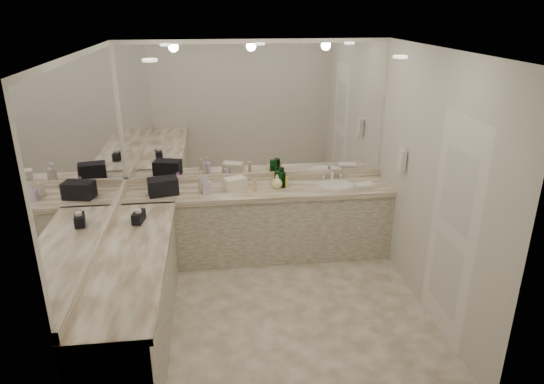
{
  "coord_description": "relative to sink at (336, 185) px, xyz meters",
  "views": [
    {
      "loc": [
        -0.51,
        -4.22,
        2.96
      ],
      "look_at": [
        0.06,
        0.4,
        1.16
      ],
      "focal_mm": 32.0,
      "sensor_mm": 36.0,
      "label": 1
    }
  ],
  "objects": [
    {
      "name": "amenity_bottle_3",
      "position": [
        -1.15,
        0.03,
        0.05
      ],
      "size": [
        0.04,
        0.04,
        0.09
      ],
      "primitive_type": "cylinder",
      "color": "white",
      "rests_on": "vanity_back_top"
    },
    {
      "name": "mirror_back",
      "position": [
        -0.95,
        0.29,
        0.88
      ],
      "size": [
        3.12,
        0.01,
        1.55
      ],
      "primitive_type": "cube",
      "color": "white",
      "rests_on": "wall_back"
    },
    {
      "name": "cream_cosmetic_case",
      "position": [
        -1.23,
        -0.01,
        0.08
      ],
      "size": [
        0.29,
        0.24,
        0.15
      ],
      "primitive_type": "cube",
      "rotation": [
        0.0,
        0.0,
        0.37
      ],
      "color": "#ECE3C6",
      "rests_on": "vanity_back_top"
    },
    {
      "name": "vanity_left_top",
      "position": [
        -2.24,
        -1.5,
        -0.03
      ],
      "size": [
        0.64,
        2.42,
        0.06
      ],
      "primitive_type": "cube",
      "color": "beige",
      "rests_on": "vanity_left_base"
    },
    {
      "name": "hand_towel",
      "position": [
        0.33,
        -0.1,
        0.02
      ],
      "size": [
        0.24,
        0.17,
        0.04
      ],
      "primitive_type": "cube",
      "rotation": [
        0.0,
        0.0,
        0.11
      ],
      "color": "white",
      "rests_on": "vanity_back_top"
    },
    {
      "name": "black_toiletry_bag",
      "position": [
        -2.07,
        -0.06,
        0.1
      ],
      "size": [
        0.37,
        0.28,
        0.19
      ],
      "primitive_type": "cube",
      "rotation": [
        0.0,
        0.0,
        0.22
      ],
      "color": "black",
      "rests_on": "vanity_back_top"
    },
    {
      "name": "backsplash_back",
      "position": [
        -0.95,
        0.28,
        0.05
      ],
      "size": [
        3.2,
        0.04,
        0.1
      ],
      "primitive_type": "cube",
      "color": "beige",
      "rests_on": "vanity_back_top"
    },
    {
      "name": "wall_left",
      "position": [
        -2.55,
        -1.2,
        0.41
      ],
      "size": [
        0.02,
        3.0,
        2.6
      ],
      "primitive_type": "cube",
      "color": "beige",
      "rests_on": "floor"
    },
    {
      "name": "green_bottle_2",
      "position": [
        -0.72,
        0.05,
        0.1
      ],
      "size": [
        0.07,
        0.07,
        0.19
      ],
      "primitive_type": "cylinder",
      "color": "#0C4B1A",
      "rests_on": "vanity_back_top"
    },
    {
      "name": "amenity_bottle_1",
      "position": [
        -1.01,
        -0.08,
        0.07
      ],
      "size": [
        0.05,
        0.05,
        0.13
      ],
      "primitive_type": "cylinder",
      "color": "#E0B28C",
      "rests_on": "vanity_back_top"
    },
    {
      "name": "wall_phone",
      "position": [
        0.61,
        -0.5,
        0.46
      ],
      "size": [
        0.06,
        0.1,
        0.24
      ],
      "primitive_type": "cube",
      "color": "white",
      "rests_on": "wall_right"
    },
    {
      "name": "backsplash_left",
      "position": [
        -2.53,
        -1.2,
        0.05
      ],
      "size": [
        0.04,
        3.0,
        0.1
      ],
      "primitive_type": "cube",
      "color": "beige",
      "rests_on": "vanity_left_top"
    },
    {
      "name": "amenity_bottle_0",
      "position": [
        -1.94,
        0.07,
        0.04
      ],
      "size": [
        0.05,
        0.05,
        0.07
      ],
      "primitive_type": "cylinder",
      "color": "#9966B2",
      "rests_on": "vanity_back_top"
    },
    {
      "name": "vanity_back_base",
      "position": [
        -0.95,
        0.0,
        -0.48
      ],
      "size": [
        3.2,
        0.6,
        0.84
      ],
      "primitive_type": "cube",
      "color": "beige",
      "rests_on": "floor"
    },
    {
      "name": "amenity_bottle_5",
      "position": [
        -1.31,
        0.07,
        0.05
      ],
      "size": [
        0.06,
        0.06,
        0.1
      ],
      "primitive_type": "cylinder",
      "color": "silver",
      "rests_on": "vanity_back_top"
    },
    {
      "name": "amenity_bottle_4",
      "position": [
        -1.25,
        -0.03,
        0.05
      ],
      "size": [
        0.05,
        0.05,
        0.09
      ],
      "primitive_type": "cylinder",
      "color": "#9966B2",
      "rests_on": "vanity_back_top"
    },
    {
      "name": "soap_bottle_b",
      "position": [
        -1.57,
        -0.08,
        0.11
      ],
      "size": [
        0.1,
        0.1,
        0.21
      ],
      "primitive_type": "imported",
      "rotation": [
        0.0,
        0.0,
        0.07
      ],
      "color": "silver",
      "rests_on": "vanity_back_top"
    },
    {
      "name": "sink",
      "position": [
        0.0,
        0.0,
        0.0
      ],
      "size": [
        0.44,
        0.44,
        0.03
      ],
      "primitive_type": "cylinder",
      "color": "white",
      "rests_on": "vanity_back_top"
    },
    {
      "name": "green_bottle_1",
      "position": [
        -0.66,
        0.11,
        0.11
      ],
      "size": [
        0.06,
        0.06,
        0.21
      ],
      "primitive_type": "cylinder",
      "color": "#0C4B1A",
      "rests_on": "vanity_back_top"
    },
    {
      "name": "black_bag_spill",
      "position": [
        -2.25,
        -0.81,
        0.06
      ],
      "size": [
        0.12,
        0.21,
        0.11
      ],
      "primitive_type": "cube",
      "rotation": [
        0.0,
        0.0,
        -0.18
      ],
      "color": "black",
      "rests_on": "vanity_left_top"
    },
    {
      "name": "amenity_bottle_6",
      "position": [
        -1.25,
        0.05,
        0.06
      ],
      "size": [
        0.06,
        0.06,
        0.11
      ],
      "primitive_type": "cylinder",
      "color": "white",
      "rests_on": "vanity_back_top"
    },
    {
      "name": "wall_back",
      "position": [
        -0.95,
        0.3,
        0.41
      ],
      "size": [
        3.2,
        0.02,
        2.6
      ],
      "primitive_type": "cube",
      "color": "beige",
      "rests_on": "floor"
    },
    {
      "name": "wall_right",
      "position": [
        0.65,
        -1.2,
        0.41
      ],
      "size": [
        0.02,
        3.0,
        2.6
      ],
      "primitive_type": "cube",
      "color": "beige",
      "rests_on": "floor"
    },
    {
      "name": "vanity_left_base",
      "position": [
        -2.25,
        -1.5,
        -0.48
      ],
      "size": [
        0.6,
        2.4,
        0.84
      ],
      "primitive_type": "cube",
      "color": "beige",
      "rests_on": "floor"
    },
    {
      "name": "amenity_bottle_2",
      "position": [
        -0.61,
        -0.0,
        0.07
      ],
      "size": [
        0.04,
        0.04,
        0.13
      ],
      "primitive_type": "cylinder",
      "color": "#F2D84C",
      "rests_on": "vanity_back_top"
    },
    {
      "name": "floor",
      "position": [
        -0.95,
        -1.2,
        -0.9
      ],
      "size": [
        3.2,
        3.2,
        0.0
      ],
      "primitive_type": "plane",
      "color": "beige",
      "rests_on": "ground"
    },
    {
      "name": "green_bottle_0",
      "position": [
        -0.65,
        0.01,
        0.1
      ],
      "size": [
        0.07,
        0.07,
        0.19
      ],
      "primitive_type": "cylinder",
      "color": "#0C4B1A",
      "rests_on": "vanity_back_top"
    },
    {
      "name": "faucet",
      "position": [
        0.0,
        0.21,
        0.07
      ],
      "size": [
        0.24,
        0.16,
        0.14
      ],
      "primitive_type": "cube",
      "color": "silver",
      "rests_on": "vanity_back_top"
    },
    {
      "name": "soap_bottle_a",
      "position": [
        -1.63,
        0.04,
        0.12
      ],
      "size": [
        0.11,
        0.11,
        0.24
      ],
      "primitive_type": "imported",
      "rotation": [
        0.0,
        0.0,
        -0.19
      ],
      "color": "beige",
      "rests_on": "vanity_back_top"
    },
    {
      "name": "door",
      "position": [
        0.64,
        -1.7,
        0.16
      ],
      "size": [
        0.02,
        0.82,
        2.1
      ],
      "primitive_type": "cube",
      "color": "white",
      "rests_on": "wall_right"
    },
    {
      "name": "ceiling",
      "position": [
        -0.95,
        -1.2,
        1.71
      ],
      "size": [
        3.2,
        3.2,
        0.0
      ],
      "primitive_type": "plane",
      "color": "white",
      "rests_on": "floor"
    },
    {
      "name": "lotion_left",
      "position": [
        -2.25,
        -0.83,
        0.08
      ],
      "size": [
        0.06,
        0.06,
        0.15
      ],
      "primitive_type": "cylinder",
      "color": "white",
      "rests_on": "vanity_left_top"
    },
    {
      "name": "soap_bottle_c",
      "position": [
        -0.73,
        -0.01,
        0.09
      ],
      "size": [
        0.16,
        0.16,
        0.17
      ],
      "primitive_type": "imported",
      "rotation": [
        0.0,
        0.0,
        -0.23
      ],
      "color": "#FFFC9E",
      "rests_on": "vanity_back_top"
    },
    {
      "name": "mirror_left",
      "position": [
        -2.54,
        -1.2,
        0.88
      ],
      "size": [
        0.01,
        2.92,
        1.55
      ],
      "primitive_type": "cube",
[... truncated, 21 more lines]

